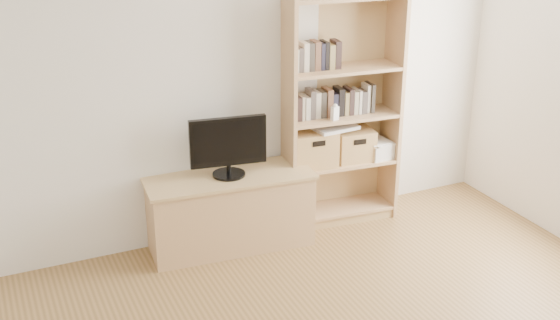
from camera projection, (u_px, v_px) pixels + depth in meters
back_wall at (247, 78)px, 5.49m from camera, size 4.50×0.02×2.60m
tv_stand at (230, 212)px, 5.57m from camera, size 1.31×0.58×0.58m
bookshelf at (341, 112)px, 5.76m from camera, size 0.99×0.42×1.94m
television at (228, 147)px, 5.36m from camera, size 0.59×0.13×0.47m
books_row_mid at (341, 100)px, 5.74m from camera, size 0.90×0.29×0.24m
books_row_upper at (317, 56)px, 5.53m from camera, size 0.43×0.20×0.22m
baby_monitor at (335, 113)px, 5.62m from camera, size 0.07×0.05×0.11m
basket_left at (312, 148)px, 5.78m from camera, size 0.39×0.33×0.30m
basket_right at (353, 145)px, 5.91m from camera, size 0.34×0.29×0.26m
laptop at (334, 127)px, 5.77m from camera, size 0.38×0.28×0.03m
magazine_stack at (376, 149)px, 6.00m from camera, size 0.21×0.29×0.13m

